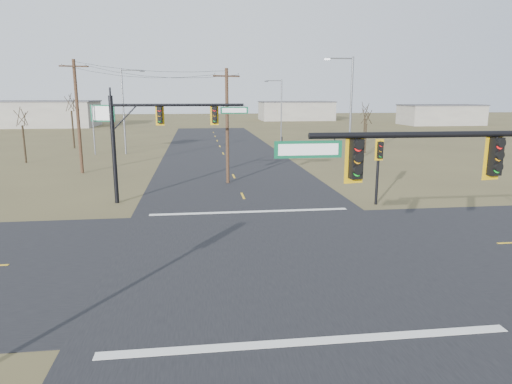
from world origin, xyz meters
TOP-DOWN VIEW (x-y plane):
  - ground at (0.00, 0.00)m, footprint 320.00×320.00m
  - road_ew at (0.00, 0.00)m, footprint 160.00×14.00m
  - road_ns at (0.00, 0.00)m, footprint 14.00×160.00m
  - stop_bar_near at (0.00, -7.50)m, footprint 12.00×0.40m
  - stop_bar_far at (0.00, 7.50)m, footprint 12.00×0.40m
  - mast_arm_near at (5.19, -7.50)m, footprint 10.33×0.50m
  - mast_arm_far at (-5.40, 11.07)m, footprint 8.84×0.40m
  - pedestal_signal_ne at (8.33, 8.32)m, footprint 0.57×0.50m
  - utility_pole_near at (-0.70, 17.06)m, footprint 2.10×0.87m
  - utility_pole_far at (-13.56, 23.67)m, footprint 2.42×0.65m
  - highway_sign at (-14.03, 37.07)m, footprint 2.96×1.13m
  - streetlight_a at (11.86, 25.11)m, footprint 2.98×0.47m
  - streetlight_b at (8.83, 46.33)m, footprint 2.56×0.36m
  - streetlight_c at (-11.41, 37.09)m, footprint 2.80×0.41m
  - bare_tree_a at (-20.91, 30.93)m, footprint 2.72×2.72m
  - bare_tree_b at (-19.40, 44.34)m, footprint 3.87×3.87m
  - bare_tree_c at (17.24, 34.26)m, footprint 3.03×3.03m
  - bare_tree_d at (20.58, 43.73)m, footprint 2.48×2.48m
  - warehouse_left at (-40.00, 90.00)m, footprint 28.00×14.00m
  - warehouse_mid at (25.00, 110.00)m, footprint 20.00×12.00m
  - warehouse_right at (55.00, 85.00)m, footprint 18.00×10.00m

SIDE VIEW (x-z plane):
  - ground at x=0.00m, z-range 0.00..0.00m
  - road_ew at x=0.00m, z-range 0.00..0.02m
  - road_ns at x=0.00m, z-range 0.00..0.02m
  - stop_bar_near at x=0.00m, z-range 0.03..0.03m
  - stop_bar_far at x=0.00m, z-range 0.03..0.03m
  - warehouse_right at x=55.00m, z-range 0.00..4.50m
  - warehouse_mid at x=25.00m, z-range 0.00..5.00m
  - warehouse_left at x=-40.00m, z-range 0.00..5.50m
  - pedestal_signal_ne at x=8.33m, z-range 1.00..5.27m
  - highway_sign at x=-14.03m, z-range 1.23..7.07m
  - bare_tree_c at x=17.24m, z-range 1.62..7.32m
  - utility_pole_near at x=-0.70m, z-range 0.19..9.18m
  - mast_arm_near at x=5.19m, z-range 1.50..8.01m
  - bare_tree_a at x=-20.91m, z-range 1.78..7.89m
  - mast_arm_far at x=-5.40m, z-range 1.55..8.47m
  - bare_tree_d at x=20.58m, z-range 1.93..8.25m
  - streetlight_b at x=8.83m, z-range 0.56..9.73m
  - utility_pole_far at x=-13.56m, z-range 0.18..10.19m
  - streetlight_c at x=-11.41m, z-range 0.61..10.61m
  - streetlight_a at x=11.86m, z-range 0.65..11.28m
  - bare_tree_b at x=-19.40m, z-range 2.27..9.86m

